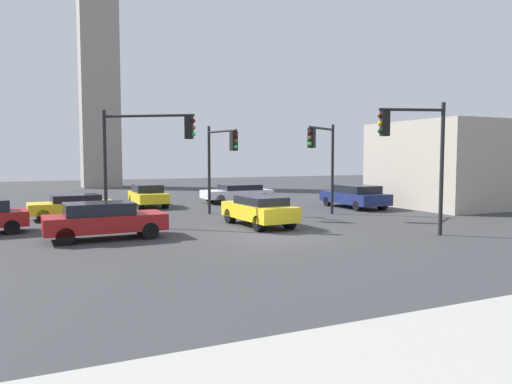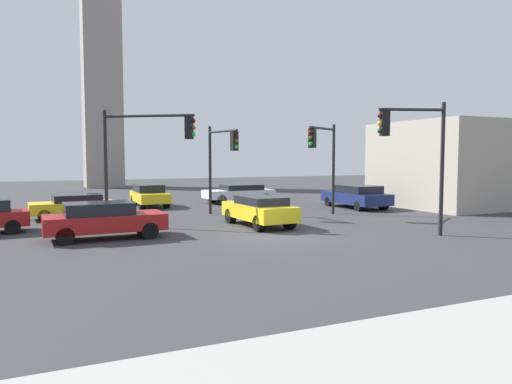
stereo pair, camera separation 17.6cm
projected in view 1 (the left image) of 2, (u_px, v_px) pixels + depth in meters
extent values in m
plane|color=#38383A|center=(274.00, 237.00, 19.41)|extent=(105.70, 105.70, 0.00)
cylinder|color=black|center=(209.00, 170.00, 27.00)|extent=(0.16, 0.16, 4.90)
cylinder|color=black|center=(222.00, 131.00, 25.68)|extent=(0.63, 2.81, 0.12)
cube|color=black|center=(234.00, 141.00, 24.77)|extent=(0.37, 0.37, 1.00)
sphere|color=#4C0F0C|center=(236.00, 135.00, 24.58)|extent=(0.20, 0.20, 0.20)
sphere|color=#594714|center=(236.00, 141.00, 24.61)|extent=(0.20, 0.20, 0.20)
sphere|color=green|center=(236.00, 147.00, 24.63)|extent=(0.20, 0.20, 0.20)
cylinder|color=black|center=(105.00, 168.00, 22.22)|extent=(0.16, 0.16, 5.34)
cylinder|color=black|center=(148.00, 116.00, 21.67)|extent=(3.60, 2.54, 0.12)
cube|color=black|center=(189.00, 128.00, 21.38)|extent=(0.45, 0.45, 1.00)
sphere|color=#4C0F0C|center=(193.00, 121.00, 21.32)|extent=(0.20, 0.20, 0.20)
sphere|color=#594714|center=(193.00, 128.00, 21.35)|extent=(0.20, 0.20, 0.20)
sphere|color=green|center=(193.00, 134.00, 21.37)|extent=(0.20, 0.20, 0.20)
cylinder|color=black|center=(332.00, 169.00, 26.98)|extent=(0.16, 0.16, 4.99)
cylinder|color=black|center=(322.00, 128.00, 25.58)|extent=(2.54, 1.72, 0.12)
cube|color=black|center=(312.00, 138.00, 24.58)|extent=(0.44, 0.44, 1.00)
sphere|color=#4C0F0C|center=(310.00, 132.00, 24.39)|extent=(0.20, 0.20, 0.20)
sphere|color=#594714|center=(310.00, 138.00, 24.41)|extent=(0.20, 0.20, 0.20)
sphere|color=green|center=(310.00, 144.00, 24.43)|extent=(0.20, 0.20, 0.20)
cylinder|color=black|center=(442.00, 169.00, 19.53)|extent=(0.16, 0.16, 5.38)
cylinder|color=black|center=(411.00, 110.00, 19.22)|extent=(2.57, 0.96, 0.12)
cube|color=black|center=(385.00, 123.00, 19.14)|extent=(0.40, 0.40, 1.00)
sphere|color=#4C0F0C|center=(380.00, 116.00, 19.10)|extent=(0.20, 0.20, 0.20)
sphere|color=yellow|center=(380.00, 123.00, 19.12)|extent=(0.20, 0.20, 0.20)
sphere|color=#14471E|center=(380.00, 131.00, 19.15)|extent=(0.20, 0.20, 0.20)
cube|color=yellow|center=(72.00, 207.00, 24.98)|extent=(4.29, 2.10, 0.55)
cube|color=black|center=(76.00, 199.00, 25.04)|extent=(2.44, 1.78, 0.42)
cylinder|color=black|center=(43.00, 216.00, 23.66)|extent=(0.64, 0.37, 0.63)
cylinder|color=black|center=(41.00, 213.00, 25.01)|extent=(0.64, 0.37, 0.63)
cylinder|color=black|center=(103.00, 213.00, 24.99)|extent=(0.64, 0.37, 0.63)
cylinder|color=black|center=(98.00, 210.00, 26.34)|extent=(0.64, 0.37, 0.63)
cube|color=silver|center=(237.00, 194.00, 33.68)|extent=(4.77, 2.16, 0.55)
cube|color=black|center=(240.00, 187.00, 33.75)|extent=(2.68, 1.89, 0.41)
cylinder|color=black|center=(220.00, 200.00, 32.24)|extent=(0.70, 0.39, 0.70)
cylinder|color=black|center=(211.00, 198.00, 33.81)|extent=(0.70, 0.39, 0.70)
cylinder|color=black|center=(263.00, 198.00, 33.60)|extent=(0.70, 0.39, 0.70)
cylinder|color=black|center=(253.00, 196.00, 35.17)|extent=(0.70, 0.39, 0.70)
cube|color=yellow|center=(259.00, 211.00, 22.32)|extent=(2.08, 4.50, 0.67)
cube|color=black|center=(261.00, 201.00, 22.09)|extent=(1.75, 2.55, 0.41)
cylinder|color=black|center=(230.00, 216.00, 23.32)|extent=(0.37, 0.72, 0.70)
cylinder|color=black|center=(258.00, 214.00, 24.02)|extent=(0.37, 0.72, 0.70)
cylinder|color=black|center=(260.00, 223.00, 20.68)|extent=(0.37, 0.72, 0.70)
cylinder|color=black|center=(289.00, 221.00, 21.38)|extent=(0.37, 0.72, 0.70)
cube|color=yellow|center=(148.00, 197.00, 30.88)|extent=(1.84, 4.14, 0.60)
cube|color=black|center=(147.00, 189.00, 31.03)|extent=(1.61, 2.32, 0.53)
cylinder|color=black|center=(165.00, 203.00, 29.93)|extent=(0.33, 0.68, 0.68)
cylinder|color=black|center=(141.00, 204.00, 29.32)|extent=(0.33, 0.68, 0.68)
cylinder|color=black|center=(155.00, 199.00, 32.49)|extent=(0.33, 0.68, 0.68)
cylinder|color=black|center=(132.00, 200.00, 31.87)|extent=(0.33, 0.68, 0.68)
cube|color=navy|center=(354.00, 198.00, 30.34)|extent=(2.17, 4.78, 0.67)
cube|color=black|center=(357.00, 189.00, 30.09)|extent=(1.90, 2.68, 0.50)
cylinder|color=black|center=(328.00, 201.00, 31.48)|extent=(0.39, 0.60, 0.60)
cylinder|color=black|center=(351.00, 200.00, 32.20)|extent=(0.39, 0.60, 0.60)
cylinder|color=black|center=(358.00, 206.00, 28.53)|extent=(0.39, 0.60, 0.60)
cylinder|color=black|center=(382.00, 205.00, 29.25)|extent=(0.39, 0.60, 0.60)
cube|color=maroon|center=(105.00, 222.00, 18.80)|extent=(4.58, 2.07, 0.63)
cube|color=black|center=(99.00, 209.00, 18.66)|extent=(2.58, 1.78, 0.51)
cylinder|color=black|center=(140.00, 225.00, 20.21)|extent=(0.67, 0.37, 0.66)
cylinder|color=black|center=(150.00, 231.00, 18.79)|extent=(0.67, 0.37, 0.66)
cylinder|color=black|center=(62.00, 230.00, 18.85)|extent=(0.67, 0.37, 0.66)
cylinder|color=black|center=(65.00, 236.00, 17.44)|extent=(0.67, 0.37, 0.66)
cylinder|color=black|center=(12.00, 227.00, 19.91)|extent=(0.64, 0.37, 0.62)
cylinder|color=black|center=(10.00, 223.00, 21.21)|extent=(0.64, 0.37, 0.62)
cube|color=#A89E8E|center=(464.00, 164.00, 31.90)|extent=(10.17, 8.15, 5.41)
cube|color=gray|center=(98.00, 27.00, 50.14)|extent=(3.82, 3.82, 33.30)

